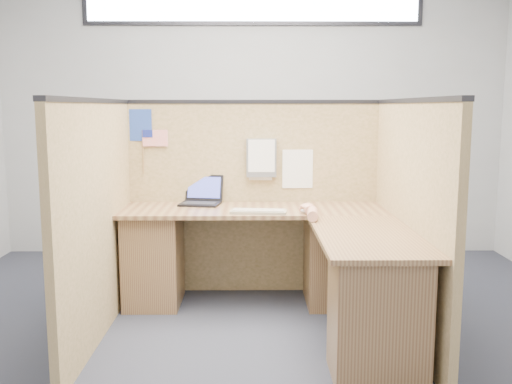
{
  "coord_description": "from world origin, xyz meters",
  "views": [
    {
      "loc": [
        -0.01,
        -3.49,
        1.48
      ],
      "look_at": [
        0.02,
        0.5,
        0.88
      ],
      "focal_mm": 40.0,
      "sensor_mm": 36.0,
      "label": 1
    }
  ],
  "objects_px": {
    "laptop": "(201,197)",
    "keyboard": "(258,212)",
    "l_desk": "(281,267)",
    "mouse": "(308,210)"
  },
  "relations": [
    {
      "from": "laptop",
      "to": "l_desk",
      "type": "bearing_deg",
      "value": -35.51
    },
    {
      "from": "laptop",
      "to": "mouse",
      "type": "bearing_deg",
      "value": -17.59
    },
    {
      "from": "mouse",
      "to": "keyboard",
      "type": "bearing_deg",
      "value": 180.0
    },
    {
      "from": "keyboard",
      "to": "l_desk",
      "type": "bearing_deg",
      "value": -46.09
    },
    {
      "from": "laptop",
      "to": "keyboard",
      "type": "xyz_separation_m",
      "value": [
        0.44,
        -0.41,
        -0.04
      ]
    },
    {
      "from": "l_desk",
      "to": "mouse",
      "type": "relative_size",
      "value": 18.11
    },
    {
      "from": "laptop",
      "to": "keyboard",
      "type": "distance_m",
      "value": 0.61
    },
    {
      "from": "l_desk",
      "to": "laptop",
      "type": "distance_m",
      "value": 0.93
    },
    {
      "from": "l_desk",
      "to": "keyboard",
      "type": "bearing_deg",
      "value": 128.17
    },
    {
      "from": "keyboard",
      "to": "mouse",
      "type": "relative_size",
      "value": 3.8
    }
  ]
}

